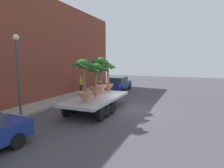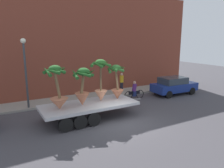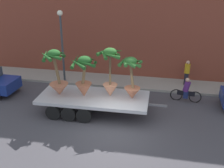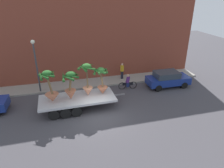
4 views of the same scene
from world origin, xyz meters
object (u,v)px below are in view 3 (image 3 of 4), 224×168
street_lamp (62,37)px  cyclist (186,91)px  potted_palm_extra (84,77)px  pedestrian_near_gate (187,72)px  flatbed_trailer (89,99)px  potted_palm_front (110,74)px  potted_palm_rear (132,79)px  potted_palm_middle (57,76)px

street_lamp → cyclist: bearing=-9.2°
potted_palm_extra → cyclist: (5.52, 2.53, -1.45)m
potted_palm_extra → pedestrian_near_gate: 7.46m
flatbed_trailer → potted_palm_front: bearing=8.7°
flatbed_trailer → street_lamp: bearing=127.5°
potted_palm_rear → pedestrian_near_gate: bearing=55.3°
flatbed_trailer → potted_palm_front: size_ratio=2.58×
cyclist → street_lamp: 8.66m
flatbed_trailer → potted_palm_rear: (2.29, 0.12, 1.33)m
potted_palm_rear → potted_palm_front: potted_palm_front is taller
potted_palm_extra → street_lamp: bearing=124.6°
potted_palm_extra → pedestrian_near_gate: size_ratio=1.34×
potted_palm_middle → potted_palm_extra: 1.51m
pedestrian_near_gate → potted_palm_rear: bearing=-124.7°
potted_palm_front → potted_palm_middle: bearing=-173.5°
potted_palm_rear → potted_palm_extra: size_ratio=1.01×
flatbed_trailer → pedestrian_near_gate: 7.15m
cyclist → pedestrian_near_gate: 2.28m
flatbed_trailer → pedestrian_near_gate: size_ratio=4.09×
flatbed_trailer → potted_palm_extra: 1.37m
pedestrian_near_gate → street_lamp: 8.62m
street_lamp → potted_palm_extra: bearing=-55.4°
potted_palm_rear → street_lamp: (-5.15, 3.60, 1.13)m
potted_palm_middle → cyclist: bearing=20.0°
potted_palm_middle → potted_palm_front: potted_palm_front is taller
flatbed_trailer → street_lamp: 5.30m
potted_palm_rear → potted_palm_middle: size_ratio=0.91×
potted_palm_middle → cyclist: size_ratio=1.39×
potted_palm_front → potted_palm_extra: bearing=-167.5°
potted_palm_front → cyclist: size_ratio=1.48×
potted_palm_middle → street_lamp: street_lamp is taller
potted_palm_extra → street_lamp: 4.80m
potted_palm_middle → potted_palm_front: (2.85, 0.32, 0.23)m
flatbed_trailer → potted_palm_rear: bearing=3.1°
potted_palm_middle → potted_palm_extra: size_ratio=1.11×
flatbed_trailer → cyclist: bearing=24.3°
flatbed_trailer → potted_palm_middle: potted_palm_middle is taller
potted_palm_middle → pedestrian_near_gate: size_ratio=1.49×
potted_palm_rear → cyclist: (3.02, 2.28, -1.44)m
flatbed_trailer → potted_palm_middle: size_ratio=2.74×
cyclist → potted_palm_front: bearing=-151.9°
potted_palm_middle → potted_palm_extra: potted_palm_middle is taller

